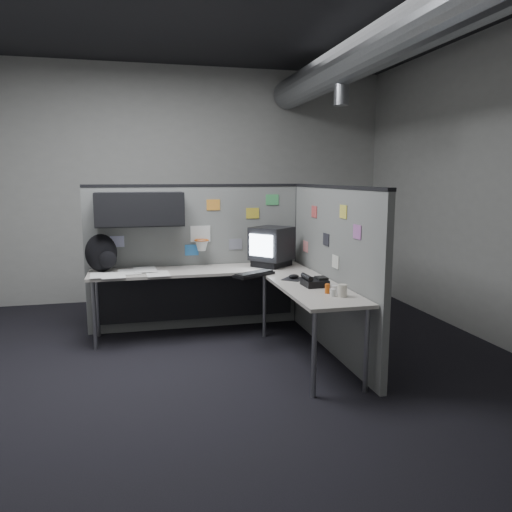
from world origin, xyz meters
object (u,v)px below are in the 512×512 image
object	(u,v)px
desk	(227,284)
monitor	(271,246)
keyboard	(254,274)
phone	(314,282)
backpack	(102,254)

from	to	relation	value
desk	monitor	xyz separation A→B (m)	(0.55, 0.29, 0.34)
keyboard	monitor	bearing A→B (deg)	71.82
monitor	keyboard	distance (m)	0.62
desk	phone	xyz separation A→B (m)	(0.66, -0.78, 0.16)
desk	monitor	size ratio (longest dim) A/B	4.31
monitor	keyboard	world-z (taller)	monitor
monitor	phone	size ratio (longest dim) A/B	2.32
backpack	monitor	bearing A→B (deg)	-15.01
keyboard	phone	size ratio (longest dim) A/B	1.99
desk	keyboard	world-z (taller)	keyboard
phone	backpack	bearing A→B (deg)	157.17
keyboard	phone	bearing A→B (deg)	-39.49
desk	keyboard	bearing A→B (deg)	-40.86
desk	phone	size ratio (longest dim) A/B	10.00
phone	backpack	xyz separation A→B (m)	(-1.91, 1.16, 0.15)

